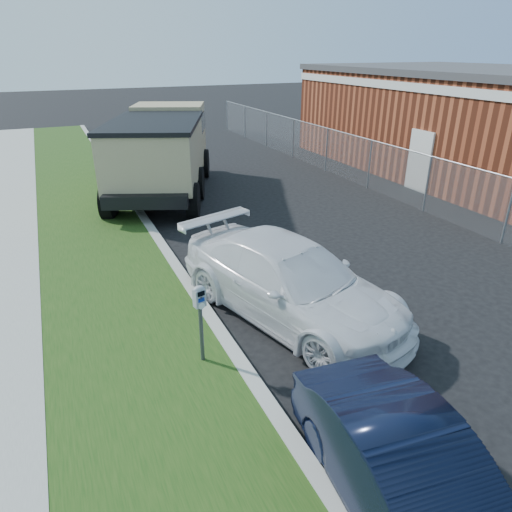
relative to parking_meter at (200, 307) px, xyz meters
name	(u,v)px	position (x,y,z in m)	size (l,w,h in m)	color
ground	(337,306)	(3.15, 0.70, -1.14)	(120.00, 120.00, 0.00)	black
streetside	(43,316)	(-2.42, 2.70, -1.07)	(6.12, 50.00, 0.15)	gray
chainlink_fence	(371,155)	(9.15, 7.70, 0.12)	(0.06, 30.06, 30.00)	slate
brick_building	(472,118)	(15.14, 8.70, 0.99)	(9.20, 14.20, 4.17)	maroon
parking_meter	(200,307)	(0.00, 0.00, 0.00)	(0.21, 0.16, 1.39)	#3F4247
white_wagon	(288,279)	(2.08, 0.93, -0.38)	(2.11, 5.20, 1.51)	silver
navy_sedan	(412,482)	(1.21, -3.59, -0.52)	(1.30, 3.72, 1.23)	black
dump_truck	(162,148)	(1.97, 10.38, 0.49)	(5.25, 7.82, 2.89)	black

